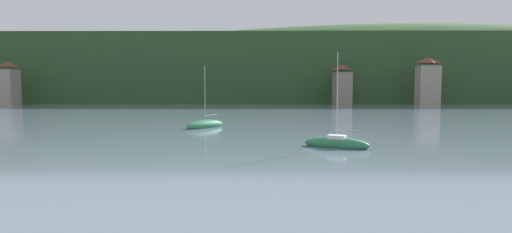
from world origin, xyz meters
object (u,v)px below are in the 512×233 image
Objects in this scene: shore_building_central at (428,82)px; sailboat_mid_7 at (336,144)px; sailboat_far_4 at (205,125)px; shore_building_west at (8,84)px; shore_building_westcentral at (342,86)px.

shore_building_central reaches higher than sailboat_mid_7.
sailboat_far_4 is at bearing -24.92° from sailboat_mid_7.
shore_building_west is 81.88m from shore_building_central.
shore_building_central reaches higher than shore_building_west.
sailboat_mid_7 is (-27.18, -53.69, -4.28)m from shore_building_central.
shore_building_central is at bearing 176.75° from sailboat_far_4.
shore_building_central is 1.45× the size of sailboat_far_4.
shore_building_west is 60.16m from sailboat_far_4.
shore_building_west is 0.92× the size of shore_building_central.
shore_building_west reaches higher than sailboat_mid_7.
sailboat_mid_7 is at bearing -44.61° from shore_building_west.
shore_building_west is 1.07× the size of shore_building_westcentral.
shore_building_west is at bearing -19.27° from sailboat_mid_7.
sailboat_mid_7 is at bearing 79.53° from sailboat_far_4.
sailboat_mid_7 is (-10.80, -54.73, -3.61)m from shore_building_westcentral.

